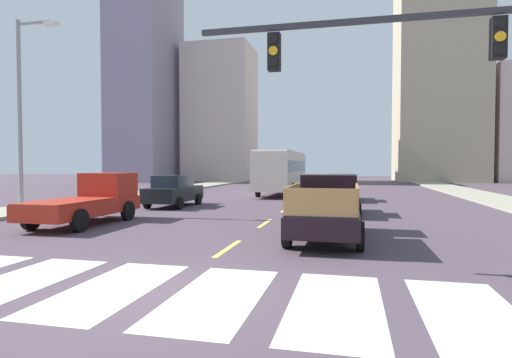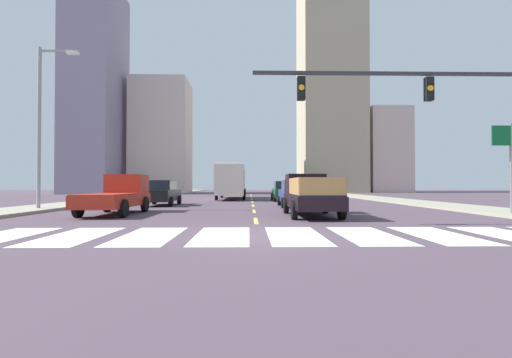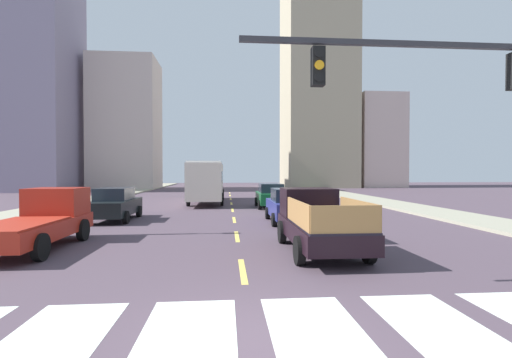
% 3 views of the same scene
% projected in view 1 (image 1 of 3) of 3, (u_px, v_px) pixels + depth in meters
% --- Properties ---
extents(ground_plane, '(160.00, 160.00, 0.00)m').
position_uv_depth(ground_plane, '(164.00, 292.00, 7.47)').
color(ground_plane, '#4B3D48').
extents(sidewalk_left, '(3.32, 110.00, 0.15)m').
position_uv_depth(sidewalk_left, '(112.00, 198.00, 27.78)').
color(sidewalk_left, gray).
rests_on(sidewalk_left, ground).
extents(crosswalk_stripe_3, '(1.52, 3.65, 0.01)m').
position_uv_depth(crosswalk_stripe_3, '(21.00, 281.00, 8.16)').
color(crosswalk_stripe_3, silver).
rests_on(crosswalk_stripe_3, ground).
extents(crosswalk_stripe_4, '(1.52, 3.65, 0.01)m').
position_uv_depth(crosswalk_stripe_4, '(113.00, 288.00, 7.70)').
color(crosswalk_stripe_4, silver).
rests_on(crosswalk_stripe_4, ground).
extents(crosswalk_stripe_5, '(1.52, 3.65, 0.01)m').
position_uv_depth(crosswalk_stripe_5, '(217.00, 296.00, 7.24)').
color(crosswalk_stripe_5, silver).
rests_on(crosswalk_stripe_5, ground).
extents(crosswalk_stripe_6, '(1.52, 3.65, 0.01)m').
position_uv_depth(crosswalk_stripe_6, '(336.00, 305.00, 6.78)').
color(crosswalk_stripe_6, silver).
rests_on(crosswalk_stripe_6, ground).
extents(crosswalk_stripe_7, '(1.52, 3.65, 0.01)m').
position_uv_depth(crosswalk_stripe_7, '(471.00, 315.00, 6.32)').
color(crosswalk_stripe_7, silver).
rests_on(crosswalk_stripe_7, ground).
extents(lane_dash_0, '(0.16, 2.40, 0.01)m').
position_uv_depth(lane_dash_0, '(228.00, 248.00, 11.37)').
color(lane_dash_0, '#E2C656').
rests_on(lane_dash_0, ground).
extents(lane_dash_1, '(0.16, 2.40, 0.01)m').
position_uv_depth(lane_dash_1, '(265.00, 223.00, 16.24)').
color(lane_dash_1, '#E2C656').
rests_on(lane_dash_1, ground).
extents(lane_dash_2, '(0.16, 2.40, 0.01)m').
position_uv_depth(lane_dash_2, '(285.00, 210.00, 21.10)').
color(lane_dash_2, '#E2C656').
rests_on(lane_dash_2, ground).
extents(lane_dash_3, '(0.16, 2.40, 0.01)m').
position_uv_depth(lane_dash_3, '(297.00, 201.00, 25.97)').
color(lane_dash_3, '#E2C656').
rests_on(lane_dash_3, ground).
extents(lane_dash_4, '(0.16, 2.40, 0.01)m').
position_uv_depth(lane_dash_4, '(306.00, 196.00, 30.84)').
color(lane_dash_4, '#E2C656').
rests_on(lane_dash_4, ground).
extents(lane_dash_5, '(0.16, 2.40, 0.01)m').
position_uv_depth(lane_dash_5, '(312.00, 191.00, 35.71)').
color(lane_dash_5, '#E2C656').
rests_on(lane_dash_5, ground).
extents(lane_dash_6, '(0.16, 2.40, 0.01)m').
position_uv_depth(lane_dash_6, '(317.00, 188.00, 40.58)').
color(lane_dash_6, '#E2C656').
rests_on(lane_dash_6, ground).
extents(lane_dash_7, '(0.16, 2.40, 0.01)m').
position_uv_depth(lane_dash_7, '(321.00, 186.00, 45.45)').
color(lane_dash_7, '#E2C656').
rests_on(lane_dash_7, ground).
extents(pickup_stakebed, '(2.18, 5.20, 1.96)m').
position_uv_depth(pickup_stakebed, '(327.00, 208.00, 13.13)').
color(pickup_stakebed, black).
rests_on(pickup_stakebed, ground).
extents(pickup_dark, '(2.18, 5.20, 1.96)m').
position_uv_depth(pickup_dark, '(91.00, 200.00, 16.29)').
color(pickup_dark, '#A52416').
rests_on(pickup_dark, ground).
extents(city_bus, '(2.72, 10.80, 3.32)m').
position_uv_depth(city_bus, '(282.00, 169.00, 32.20)').
color(city_bus, beige).
rests_on(city_bus, ground).
extents(sedan_near_right, '(2.02, 4.40, 1.72)m').
position_uv_depth(sedan_near_right, '(174.00, 191.00, 22.76)').
color(sedan_near_right, black).
rests_on(sedan_near_right, ground).
extents(sedan_mid, '(2.02, 4.40, 1.72)m').
position_uv_depth(sedan_mid, '(338.00, 196.00, 19.30)').
color(sedan_mid, navy).
rests_on(sedan_mid, ground).
extents(sedan_far, '(2.02, 4.40, 1.72)m').
position_uv_depth(sedan_far, '(343.00, 187.00, 26.73)').
color(sedan_far, '#125428').
rests_on(sedan_far, ground).
extents(streetlight_left, '(2.20, 0.28, 9.00)m').
position_uv_depth(streetlight_left, '(22.00, 107.00, 19.17)').
color(streetlight_left, gray).
rests_on(streetlight_left, ground).
extents(tower_tall_centre, '(11.14, 11.50, 43.49)m').
position_uv_depth(tower_tall_centre, '(439.00, 25.00, 57.39)').
color(tower_tall_centre, tan).
rests_on(tower_tall_centre, ground).
extents(block_mid_left, '(7.16, 10.15, 32.63)m').
position_uv_depth(block_mid_left, '(145.00, 63.00, 56.90)').
color(block_mid_left, gray).
rests_on(block_mid_left, ground).
extents(block_mid_right, '(9.34, 8.08, 19.34)m').
position_uv_depth(block_mid_right, '(220.00, 114.00, 60.28)').
color(block_mid_right, beige).
rests_on(block_mid_right, ground).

